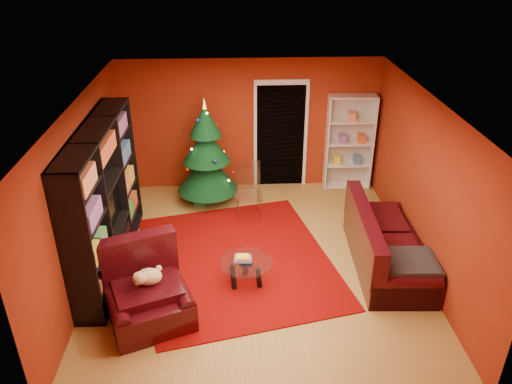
{
  "coord_description": "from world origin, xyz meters",
  "views": [
    {
      "loc": [
        -0.34,
        -6.48,
        4.65
      ],
      "look_at": [
        0.0,
        0.4,
        1.05
      ],
      "focal_mm": 35.0,
      "sensor_mm": 36.0,
      "label": 1
    }
  ],
  "objects_px": {
    "white_bookshelf": "(349,143)",
    "acrylic_chair": "(248,195)",
    "dog": "(149,277)",
    "coffee_table": "(246,272)",
    "media_unit": "(104,200)",
    "rug": "(237,260)",
    "gift_box_green": "(201,199)",
    "sofa": "(389,239)",
    "christmas_tree": "(206,153)",
    "gift_box_red": "(198,190)",
    "armchair": "(148,293)"
  },
  "relations": [
    {
      "from": "white_bookshelf",
      "to": "sofa",
      "type": "distance_m",
      "value": 2.76
    },
    {
      "from": "dog",
      "to": "coffee_table",
      "type": "xyz_separation_m",
      "value": [
        1.28,
        0.63,
        -0.45
      ]
    },
    {
      "from": "white_bookshelf",
      "to": "dog",
      "type": "relative_size",
      "value": 4.92
    },
    {
      "from": "rug",
      "to": "coffee_table",
      "type": "bearing_deg",
      "value": -77.28
    },
    {
      "from": "media_unit",
      "to": "sofa",
      "type": "xyz_separation_m",
      "value": [
        4.29,
        -0.26,
        -0.65
      ]
    },
    {
      "from": "rug",
      "to": "media_unit",
      "type": "xyz_separation_m",
      "value": [
        -1.95,
        0.04,
        1.11
      ]
    },
    {
      "from": "sofa",
      "to": "dog",
      "type": "bearing_deg",
      "value": 108.96
    },
    {
      "from": "armchair",
      "to": "gift_box_red",
      "type": "bearing_deg",
      "value": 61.49
    },
    {
      "from": "coffee_table",
      "to": "christmas_tree",
      "type": "bearing_deg",
      "value": 103.9
    },
    {
      "from": "media_unit",
      "to": "armchair",
      "type": "relative_size",
      "value": 2.59
    },
    {
      "from": "gift_box_red",
      "to": "white_bookshelf",
      "type": "bearing_deg",
      "value": 4.59
    },
    {
      "from": "gift_box_green",
      "to": "sofa",
      "type": "distance_m",
      "value": 3.67
    },
    {
      "from": "gift_box_red",
      "to": "sofa",
      "type": "bearing_deg",
      "value": -38.91
    },
    {
      "from": "white_bookshelf",
      "to": "acrylic_chair",
      "type": "distance_m",
      "value": 2.4
    },
    {
      "from": "armchair",
      "to": "acrylic_chair",
      "type": "distance_m",
      "value": 2.99
    },
    {
      "from": "christmas_tree",
      "to": "acrylic_chair",
      "type": "xyz_separation_m",
      "value": [
        0.75,
        -0.68,
        -0.54
      ]
    },
    {
      "from": "white_bookshelf",
      "to": "rug",
      "type": "bearing_deg",
      "value": -130.62
    },
    {
      "from": "gift_box_red",
      "to": "dog",
      "type": "xyz_separation_m",
      "value": [
        -0.43,
        -3.49,
        0.54
      ]
    },
    {
      "from": "christmas_tree",
      "to": "gift_box_red",
      "type": "height_order",
      "value": "christmas_tree"
    },
    {
      "from": "rug",
      "to": "gift_box_red",
      "type": "relative_size",
      "value": 13.86
    },
    {
      "from": "gift_box_green",
      "to": "gift_box_red",
      "type": "xyz_separation_m",
      "value": [
        -0.06,
        0.4,
        0.0
      ]
    },
    {
      "from": "media_unit",
      "to": "gift_box_red",
      "type": "height_order",
      "value": "media_unit"
    },
    {
      "from": "acrylic_chair",
      "to": "gift_box_green",
      "type": "bearing_deg",
      "value": 146.53
    },
    {
      "from": "white_bookshelf",
      "to": "gift_box_green",
      "type": "bearing_deg",
      "value": -166.06
    },
    {
      "from": "white_bookshelf",
      "to": "acrylic_chair",
      "type": "xyz_separation_m",
      "value": [
        -2.04,
        -1.16,
        -0.49
      ]
    },
    {
      "from": "media_unit",
      "to": "dog",
      "type": "height_order",
      "value": "media_unit"
    },
    {
      "from": "sofa",
      "to": "coffee_table",
      "type": "xyz_separation_m",
      "value": [
        -2.21,
        -0.38,
        -0.27
      ]
    },
    {
      "from": "rug",
      "to": "acrylic_chair",
      "type": "bearing_deg",
      "value": 79.99
    },
    {
      "from": "media_unit",
      "to": "gift_box_green",
      "type": "xyz_separation_m",
      "value": [
        1.29,
        1.82,
        -1.0
      ]
    },
    {
      "from": "rug",
      "to": "armchair",
      "type": "height_order",
      "value": "armchair"
    },
    {
      "from": "christmas_tree",
      "to": "white_bookshelf",
      "type": "distance_m",
      "value": 2.83
    },
    {
      "from": "media_unit",
      "to": "acrylic_chair",
      "type": "xyz_separation_m",
      "value": [
        2.19,
        1.29,
        -0.66
      ]
    },
    {
      "from": "media_unit",
      "to": "rug",
      "type": "bearing_deg",
      "value": -0.36
    },
    {
      "from": "gift_box_red",
      "to": "rug",
      "type": "bearing_deg",
      "value": -72.29
    },
    {
      "from": "armchair",
      "to": "gift_box_green",
      "type": "bearing_deg",
      "value": 59.44
    },
    {
      "from": "christmas_tree",
      "to": "gift_box_red",
      "type": "relative_size",
      "value": 8.63
    },
    {
      "from": "gift_box_green",
      "to": "acrylic_chair",
      "type": "xyz_separation_m",
      "value": [
        0.89,
        -0.53,
        0.35
      ]
    },
    {
      "from": "dog",
      "to": "armchair",
      "type": "bearing_deg",
      "value": -135.0
    },
    {
      "from": "rug",
      "to": "sofa",
      "type": "distance_m",
      "value": 2.4
    },
    {
      "from": "gift_box_green",
      "to": "dog",
      "type": "height_order",
      "value": "dog"
    },
    {
      "from": "christmas_tree",
      "to": "acrylic_chair",
      "type": "distance_m",
      "value": 1.15
    },
    {
      "from": "coffee_table",
      "to": "gift_box_red",
      "type": "bearing_deg",
      "value": 106.68
    },
    {
      "from": "christmas_tree",
      "to": "gift_box_green",
      "type": "distance_m",
      "value": 0.91
    },
    {
      "from": "white_bookshelf",
      "to": "coffee_table",
      "type": "distance_m",
      "value": 3.84
    },
    {
      "from": "armchair",
      "to": "sofa",
      "type": "bearing_deg",
      "value": -4.15
    },
    {
      "from": "white_bookshelf",
      "to": "dog",
      "type": "height_order",
      "value": "white_bookshelf"
    },
    {
      "from": "rug",
      "to": "white_bookshelf",
      "type": "xyz_separation_m",
      "value": [
        2.28,
        2.5,
        0.95
      ]
    },
    {
      "from": "gift_box_red",
      "to": "armchair",
      "type": "height_order",
      "value": "armchair"
    },
    {
      "from": "media_unit",
      "to": "gift_box_red",
      "type": "relative_size",
      "value": 12.19
    },
    {
      "from": "rug",
      "to": "armchair",
      "type": "relative_size",
      "value": 2.94
    }
  ]
}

